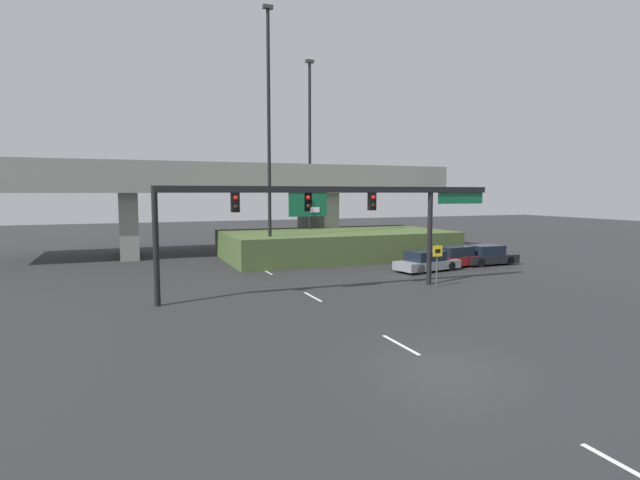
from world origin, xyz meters
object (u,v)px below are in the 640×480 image
object	(u,v)px
parked_sedan_near_right	(427,262)
parked_sedan_mid_right	(455,257)
highway_light_pole_far	(310,154)
signal_gantry	(332,205)
parked_sedan_far_right	(487,256)
speed_limit_sign	(437,259)
highway_light_pole_near	(269,133)

from	to	relation	value
parked_sedan_near_right	parked_sedan_mid_right	world-z (taller)	parked_sedan_mid_right
highway_light_pole_far	parked_sedan_near_right	world-z (taller)	highway_light_pole_far
signal_gantry	parked_sedan_near_right	size ratio (longest dim) A/B	3.91
highway_light_pole_far	parked_sedan_far_right	distance (m)	16.47
signal_gantry	parked_sedan_near_right	xyz separation A→B (m)	(8.65, 4.17, -3.97)
speed_limit_sign	parked_sedan_far_right	bearing A→B (deg)	34.84
highway_light_pole_near	parked_sedan_near_right	bearing A→B (deg)	-33.32
highway_light_pole_near	parked_sedan_near_right	world-z (taller)	highway_light_pole_near
highway_light_pole_near	parked_sedan_mid_right	bearing A→B (deg)	-22.24
speed_limit_sign	parked_sedan_mid_right	bearing A→B (deg)	46.41
parked_sedan_mid_right	highway_light_pole_far	bearing A→B (deg)	112.83
speed_limit_sign	highway_light_pole_near	size ratio (longest dim) A/B	0.13
speed_limit_sign	parked_sedan_far_right	xyz separation A→B (m)	(8.45, 5.88, -0.88)
highway_light_pole_near	highway_light_pole_far	bearing A→B (deg)	47.65
parked_sedan_near_right	highway_light_pole_far	bearing A→B (deg)	98.62
highway_light_pole_near	parked_sedan_far_right	distance (m)	18.00
signal_gantry	parked_sedan_far_right	size ratio (longest dim) A/B	4.37
highway_light_pole_far	parked_sedan_mid_right	world-z (taller)	highway_light_pole_far
speed_limit_sign	parked_sedan_mid_right	world-z (taller)	speed_limit_sign
speed_limit_sign	highway_light_pole_near	bearing A→B (deg)	120.55
signal_gantry	parked_sedan_near_right	bearing A→B (deg)	25.72
highway_light_pole_near	parked_sedan_near_right	xyz separation A→B (m)	(9.11, -5.99, -8.71)
signal_gantry	parked_sedan_mid_right	bearing A→B (deg)	23.85
speed_limit_sign	parked_sedan_near_right	bearing A→B (deg)	62.06
signal_gantry	speed_limit_sign	distance (m)	6.79
signal_gantry	parked_sedan_mid_right	size ratio (longest dim) A/B	3.76
speed_limit_sign	highway_light_pole_near	distance (m)	14.94
speed_limit_sign	highway_light_pole_near	world-z (taller)	highway_light_pole_near
signal_gantry	parked_sedan_near_right	world-z (taller)	signal_gantry
highway_light_pole_far	parked_sedan_near_right	xyz separation A→B (m)	(3.99, -11.61, -7.82)
highway_light_pole_near	parked_sedan_mid_right	world-z (taller)	highway_light_pole_near
parked_sedan_near_right	parked_sedan_mid_right	bearing A→B (deg)	7.95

